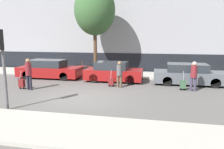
{
  "coord_description": "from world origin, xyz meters",
  "views": [
    {
      "loc": [
        3.8,
        -9.99,
        3.04
      ],
      "look_at": [
        1.33,
        1.8,
        0.95
      ],
      "focal_mm": 35.0,
      "sensor_mm": 36.0,
      "label": 1
    }
  ],
  "objects_px": {
    "trolley_center": "(111,82)",
    "parked_bicycle": "(84,68)",
    "parked_car_2": "(189,75)",
    "traffic_light": "(1,53)",
    "bare_tree_near_crossing": "(95,10)",
    "parked_car_1": "(113,72)",
    "pedestrian_left": "(29,72)",
    "pedestrian_center": "(119,73)",
    "parked_car_0": "(49,69)",
    "trolley_left": "(22,83)",
    "pedestrian_right": "(194,74)",
    "trolley_right": "(183,84)"
  },
  "relations": [
    {
      "from": "parked_car_2",
      "to": "pedestrian_center",
      "type": "xyz_separation_m",
      "value": [
        -4.22,
        -1.78,
        0.26
      ]
    },
    {
      "from": "pedestrian_right",
      "to": "bare_tree_near_crossing",
      "type": "distance_m",
      "value": 8.92
    },
    {
      "from": "parked_car_1",
      "to": "trolley_right",
      "type": "bearing_deg",
      "value": -21.41
    },
    {
      "from": "parked_car_1",
      "to": "trolley_center",
      "type": "distance_m",
      "value": 1.7
    },
    {
      "from": "pedestrian_center",
      "to": "parked_car_2",
      "type": "bearing_deg",
      "value": 37.48
    },
    {
      "from": "parked_car_2",
      "to": "traffic_light",
      "type": "bearing_deg",
      "value": -139.78
    },
    {
      "from": "pedestrian_right",
      "to": "traffic_light",
      "type": "relative_size",
      "value": 0.5
    },
    {
      "from": "parked_car_1",
      "to": "pedestrian_left",
      "type": "height_order",
      "value": "pedestrian_left"
    },
    {
      "from": "bare_tree_near_crossing",
      "to": "trolley_center",
      "type": "bearing_deg",
      "value": -61.13
    },
    {
      "from": "traffic_light",
      "to": "parked_bicycle",
      "type": "height_order",
      "value": "traffic_light"
    },
    {
      "from": "parked_car_0",
      "to": "pedestrian_left",
      "type": "bearing_deg",
      "value": -80.01
    },
    {
      "from": "parked_car_2",
      "to": "trolley_left",
      "type": "bearing_deg",
      "value": -161.19
    },
    {
      "from": "pedestrian_right",
      "to": "pedestrian_left",
      "type": "bearing_deg",
      "value": -162.81
    },
    {
      "from": "parked_car_1",
      "to": "pedestrian_left",
      "type": "relative_size",
      "value": 2.15
    },
    {
      "from": "pedestrian_right",
      "to": "parked_bicycle",
      "type": "bearing_deg",
      "value": 159.89
    },
    {
      "from": "parked_car_0",
      "to": "trolley_left",
      "type": "height_order",
      "value": "parked_car_0"
    },
    {
      "from": "trolley_center",
      "to": "parked_bicycle",
      "type": "distance_m",
      "value": 5.0
    },
    {
      "from": "parked_bicycle",
      "to": "traffic_light",
      "type": "bearing_deg",
      "value": -91.82
    },
    {
      "from": "parked_bicycle",
      "to": "pedestrian_left",
      "type": "bearing_deg",
      "value": -103.58
    },
    {
      "from": "parked_car_1",
      "to": "pedestrian_left",
      "type": "bearing_deg",
      "value": -141.23
    },
    {
      "from": "parked_car_0",
      "to": "trolley_center",
      "type": "bearing_deg",
      "value": -20.04
    },
    {
      "from": "trolley_center",
      "to": "parked_car_2",
      "type": "bearing_deg",
      "value": 19.04
    },
    {
      "from": "pedestrian_left",
      "to": "trolley_left",
      "type": "relative_size",
      "value": 1.6
    },
    {
      "from": "pedestrian_left",
      "to": "parked_car_1",
      "type": "bearing_deg",
      "value": 47.44
    },
    {
      "from": "pedestrian_left",
      "to": "traffic_light",
      "type": "height_order",
      "value": "traffic_light"
    },
    {
      "from": "parked_bicycle",
      "to": "bare_tree_near_crossing",
      "type": "bearing_deg",
      "value": -5.87
    },
    {
      "from": "pedestrian_center",
      "to": "parked_car_0",
      "type": "bearing_deg",
      "value": 175.1
    },
    {
      "from": "pedestrian_center",
      "to": "pedestrian_right",
      "type": "bearing_deg",
      "value": 14.46
    },
    {
      "from": "traffic_light",
      "to": "parked_car_2",
      "type": "bearing_deg",
      "value": 40.22
    },
    {
      "from": "trolley_center",
      "to": "traffic_light",
      "type": "relative_size",
      "value": 0.31
    },
    {
      "from": "pedestrian_center",
      "to": "trolley_right",
      "type": "xyz_separation_m",
      "value": [
        3.69,
        0.06,
        -0.56
      ]
    },
    {
      "from": "parked_car_0",
      "to": "parked_car_1",
      "type": "distance_m",
      "value": 4.91
    },
    {
      "from": "parked_car_2",
      "to": "trolley_center",
      "type": "bearing_deg",
      "value": -160.96
    },
    {
      "from": "pedestrian_center",
      "to": "traffic_light",
      "type": "distance_m",
      "value": 6.61
    },
    {
      "from": "pedestrian_left",
      "to": "pedestrian_center",
      "type": "bearing_deg",
      "value": 26.73
    },
    {
      "from": "parked_car_0",
      "to": "bare_tree_near_crossing",
      "type": "bearing_deg",
      "value": 32.9
    },
    {
      "from": "trolley_left",
      "to": "traffic_light",
      "type": "distance_m",
      "value": 4.41
    },
    {
      "from": "pedestrian_left",
      "to": "traffic_light",
      "type": "distance_m",
      "value": 3.88
    },
    {
      "from": "parked_car_1",
      "to": "parked_car_2",
      "type": "relative_size",
      "value": 0.87
    },
    {
      "from": "traffic_light",
      "to": "bare_tree_near_crossing",
      "type": "relative_size",
      "value": 0.48
    },
    {
      "from": "trolley_left",
      "to": "parked_bicycle",
      "type": "xyz_separation_m",
      "value": [
        1.92,
        5.61,
        0.14
      ]
    },
    {
      "from": "traffic_light",
      "to": "parked_bicycle",
      "type": "bearing_deg",
      "value": 88.18
    },
    {
      "from": "parked_car_2",
      "to": "parked_bicycle",
      "type": "bearing_deg",
      "value": 163.81
    },
    {
      "from": "parked_car_2",
      "to": "traffic_light",
      "type": "relative_size",
      "value": 1.35
    },
    {
      "from": "pedestrian_left",
      "to": "pedestrian_center",
      "type": "height_order",
      "value": "pedestrian_left"
    },
    {
      "from": "pedestrian_center",
      "to": "pedestrian_right",
      "type": "xyz_separation_m",
      "value": [
        4.23,
        -0.01,
        0.05
      ]
    },
    {
      "from": "traffic_light",
      "to": "parked_bicycle",
      "type": "xyz_separation_m",
      "value": [
        0.29,
        9.17,
        -1.89
      ]
    },
    {
      "from": "parked_car_2",
      "to": "trolley_center",
      "type": "distance_m",
      "value": 5.03
    },
    {
      "from": "trolley_right",
      "to": "traffic_light",
      "type": "bearing_deg",
      "value": -145.84
    },
    {
      "from": "pedestrian_center",
      "to": "bare_tree_near_crossing",
      "type": "bearing_deg",
      "value": 138.32
    }
  ]
}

